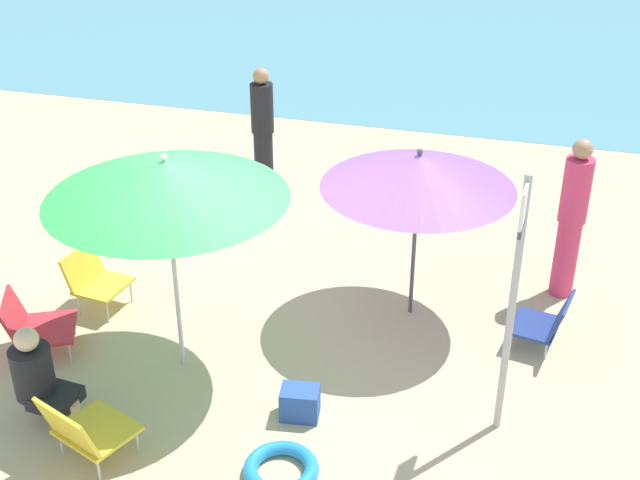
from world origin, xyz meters
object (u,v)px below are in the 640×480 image
person_a (572,218)px  warning_sign (516,273)px  beach_bag (300,403)px  person_c (263,128)px  person_b (39,376)px  beach_chair_a (84,429)px  beach_chair_c (546,321)px  umbrella_green (166,180)px  beach_chair_b (34,324)px  beach_chair_d (94,278)px  umbrella_purple (419,171)px  swim_ring (281,469)px

person_a → warning_sign: bearing=-95.5°
warning_sign → beach_bag: 2.12m
person_c → person_b: bearing=-110.9°
person_a → person_c: (-3.80, 1.65, -0.07)m
beach_chair_a → beach_chair_c: size_ratio=1.30×
umbrella_green → beach_chair_b: (-1.37, -0.21, -1.53)m
beach_chair_d → person_b: bearing=-68.1°
umbrella_purple → swim_ring: (-0.55, -2.51, -1.48)m
beach_chair_a → person_a: (3.49, 3.54, 0.55)m
beach_chair_b → beach_bag: 2.63m
beach_chair_c → beach_bag: size_ratio=1.80×
person_c → warning_sign: size_ratio=0.69×
umbrella_green → person_c: size_ratio=1.31×
beach_chair_c → beach_chair_a: bearing=47.9°
beach_chair_a → beach_chair_c: (3.36, 2.52, -0.04)m
umbrella_green → person_a: bearing=33.1°
beach_chair_b → person_a: size_ratio=0.45×
umbrella_green → beach_chair_b: 2.07m
beach_chair_d → person_b: size_ratio=0.68×
beach_chair_b → swim_ring: (2.67, -0.92, -0.25)m
umbrella_purple → beach_chair_b: umbrella_purple is taller
beach_chair_c → beach_bag: 2.48m
person_b → person_c: person_c is taller
beach_chair_d → warning_sign: size_ratio=0.27×
beach_chair_a → beach_chair_d: beach_chair_a is taller
beach_chair_c → beach_bag: bearing=50.0°
beach_chair_a → warning_sign: bearing=-45.4°
beach_chair_b → person_b: 1.02m
beach_chair_d → warning_sign: warning_sign is taller
beach_chair_c → swim_ring: 2.93m
beach_chair_c → person_c: bearing=-25.0°
person_c → umbrella_green: bearing=-100.0°
umbrella_purple → beach_chair_d: size_ratio=2.99×
beach_chair_a → person_b: person_b is taller
umbrella_green → beach_bag: umbrella_green is taller
person_c → beach_bag: person_c is taller
beach_chair_d → swim_ring: bearing=-27.4°
beach_chair_c → warning_sign: warning_sign is taller
beach_chair_b → person_a: 5.26m
person_a → umbrella_purple: bearing=-146.2°
umbrella_purple → person_c: 3.46m
beach_chair_d → umbrella_purple: bearing=21.2°
beach_bag → beach_chair_c: bearing=39.0°
beach_chair_a → beach_bag: (1.44, 0.96, -0.19)m
beach_chair_a → warning_sign: size_ratio=0.33×
beach_chair_b → person_a: bearing=1.4°
umbrella_purple → beach_bag: 2.37m
beach_chair_d → person_c: (0.71, 3.17, 0.47)m
umbrella_green → beach_chair_a: size_ratio=2.78×
beach_chair_b → beach_chair_d: (0.16, 0.85, 0.03)m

